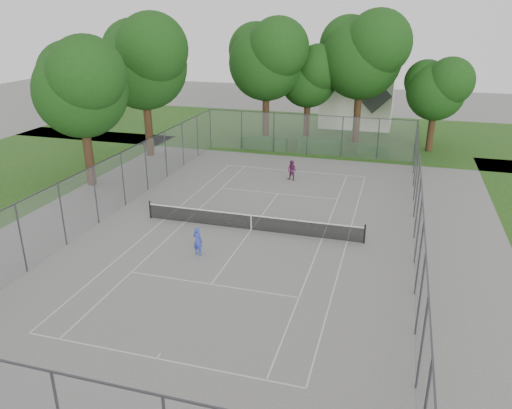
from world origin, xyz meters
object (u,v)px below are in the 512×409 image
(tennis_net, at_px, (251,222))
(house, at_px, (358,91))
(girl_player, at_px, (198,241))
(woman_player, at_px, (292,171))

(tennis_net, relative_size, house, 1.39)
(house, height_order, girl_player, house)
(house, xyz_separation_m, woman_player, (-2.64, -20.82, -2.97))
(girl_player, xyz_separation_m, woman_player, (2.02, 13.27, -0.01))
(girl_player, height_order, woman_player, girl_player)
(tennis_net, bearing_deg, house, 84.48)
(woman_player, bearing_deg, girl_player, -83.69)
(woman_player, bearing_deg, house, 97.76)
(house, distance_m, girl_player, 34.53)
(house, bearing_deg, girl_player, -97.79)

